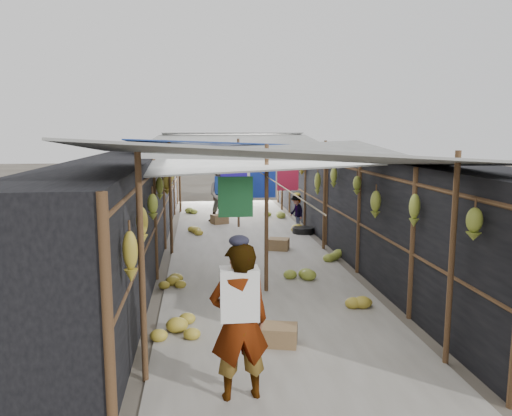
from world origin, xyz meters
name	(u,v)px	position (x,y,z in m)	size (l,w,h in m)	color
ground	(301,372)	(0.00, 0.00, 0.00)	(80.00, 80.00, 0.00)	#6B6356
aisle_slab	(247,246)	(0.00, 6.50, 0.01)	(3.60, 16.00, 0.02)	#9E998E
stall_left	(133,202)	(-2.70, 6.50, 1.15)	(1.40, 15.00, 2.30)	black
stall_right	(355,199)	(2.70, 6.50, 1.15)	(1.40, 15.00, 2.30)	black
crate_near	(280,336)	(-0.13, 0.76, 0.14)	(0.45, 0.36, 0.27)	olive
crate_mid	(279,244)	(0.71, 6.03, 0.14)	(0.48, 0.38, 0.29)	olive
crate_back	(220,219)	(-0.54, 9.58, 0.15)	(0.46, 0.38, 0.30)	olive
black_basin	(303,231)	(1.70, 7.88, 0.09)	(0.59, 0.59, 0.18)	black
vendor_elderly	(239,322)	(-0.76, -0.50, 0.85)	(0.62, 0.41, 1.71)	white
shopper_blue	(221,195)	(-0.46, 9.91, 0.85)	(0.83, 0.65, 1.71)	#2156A9
vendor_seated	(297,211)	(1.68, 8.72, 0.49)	(0.63, 0.36, 0.98)	#433F3A
market_canopy	(246,148)	(0.03, 6.85, 2.40)	(5.62, 15.20, 2.77)	brown
hanging_bananas	(246,179)	(0.01, 6.80, 1.65)	(3.95, 13.51, 0.83)	#A48E2A
floor_bananas	(246,244)	(-0.05, 6.08, 0.15)	(3.88, 10.71, 0.36)	#A48E2A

